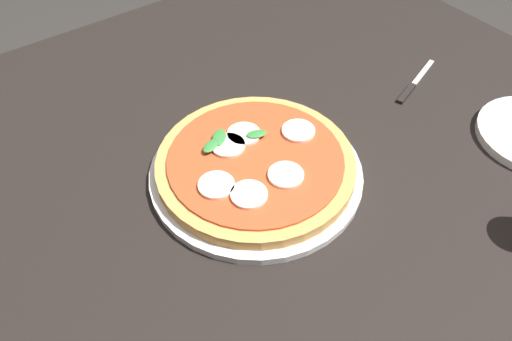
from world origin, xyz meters
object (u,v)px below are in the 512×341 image
pizza (255,163)px  knife (412,86)px  dining_table (260,222)px  serving_tray (256,172)px

pizza → knife: size_ratio=1.98×
dining_table → serving_tray: (-0.01, -0.02, 0.09)m
serving_tray → dining_table: bearing=66.7°
dining_table → serving_tray: 0.09m
knife → serving_tray: bearing=1.1°
serving_tray → knife: bearing=-178.9°
pizza → dining_table: bearing=67.1°
dining_table → pizza: size_ratio=4.47×
serving_tray → pizza: 0.02m
dining_table → pizza: 0.11m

